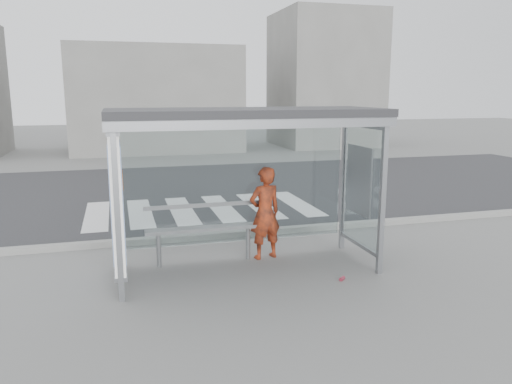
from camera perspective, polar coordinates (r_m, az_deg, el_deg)
ground at (r=8.26m, az=-0.96°, el=-8.95°), size 80.00×80.00×0.00m
road at (r=14.91m, az=-7.80°, el=0.18°), size 30.00×10.00×0.01m
curb at (r=10.05m, az=-3.79°, el=-4.89°), size 30.00×0.18×0.12m
crosswalk at (r=12.49m, az=-6.21°, el=-1.97°), size 5.55×3.00×0.00m
bus_shelter at (r=7.78m, az=-3.78°, el=4.80°), size 4.25×1.65×2.62m
building_center at (r=25.58m, az=-11.43°, el=10.32°), size 8.00×5.00×5.00m
building_right at (r=27.76m, az=7.80°, el=12.57°), size 5.00×5.00×7.00m
person at (r=8.64m, az=1.03°, el=-2.42°), size 0.66×0.51×1.62m
bench at (r=8.50m, az=-5.96°, el=-4.18°), size 1.97×0.24×1.02m
soda_can at (r=7.95m, az=9.82°, el=-9.73°), size 0.12×0.12×0.06m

